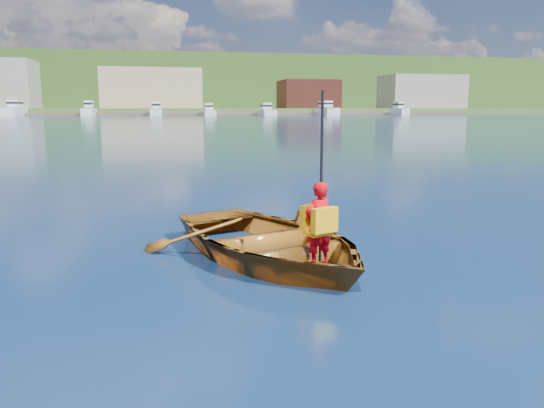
{
  "coord_description": "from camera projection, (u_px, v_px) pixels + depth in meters",
  "views": [
    {
      "loc": [
        -1.01,
        -6.84,
        2.01
      ],
      "look_at": [
        0.34,
        0.0,
        0.75
      ],
      "focal_mm": 35.0,
      "sensor_mm": 36.0,
      "label": 1
    }
  ],
  "objects": [
    {
      "name": "dock",
      "position": [
        206.0,
        114.0,
        151.9
      ],
      "size": [
        160.03,
        5.77,
        0.8
      ],
      "color": "brown",
      "rests_on": "ground"
    },
    {
      "name": "shoreline",
      "position": [
        168.0,
        89.0,
        233.74
      ],
      "size": [
        400.0,
        140.0,
        22.0
      ],
      "color": "#314D23",
      "rests_on": "ground"
    },
    {
      "name": "waterfront_buildings",
      "position": [
        143.0,
        89.0,
        163.59
      ],
      "size": [
        202.0,
        16.0,
        14.0
      ],
      "color": "maroon",
      "rests_on": "ground"
    },
    {
      "name": "ground",
      "position": [
        247.0,
        260.0,
        7.15
      ],
      "size": [
        600.0,
        600.0,
        0.0
      ],
      "color": "#122A49",
      "rests_on": "ground"
    },
    {
      "name": "hillside_trees",
      "position": [
        158.0,
        72.0,
        231.36
      ],
      "size": [
        301.7,
        77.95,
        22.05
      ],
      "color": "#382314",
      "rests_on": "ground"
    },
    {
      "name": "rowboat",
      "position": [
        269.0,
        241.0,
        7.17
      ],
      "size": [
        3.89,
        4.5,
        0.78
      ],
      "color": "brown",
      "rests_on": "ground"
    },
    {
      "name": "child_paddler",
      "position": [
        319.0,
        223.0,
        6.43
      ],
      "size": [
        0.45,
        0.44,
        2.13
      ],
      "color": "#B7030B",
      "rests_on": "ground"
    },
    {
      "name": "marina_yachts",
      "position": [
        129.0,
        110.0,
        143.21
      ],
      "size": [
        143.11,
        13.5,
        4.44
      ],
      "color": "silver",
      "rests_on": "ground"
    }
  ]
}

